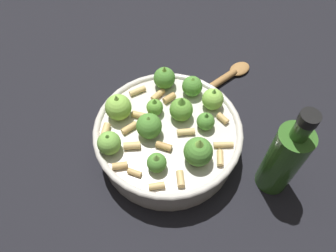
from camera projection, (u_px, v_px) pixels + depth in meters
ground_plane at (168, 148)px, 0.62m from camera, size 2.40×2.40×0.00m
cooking_pan at (168, 135)px, 0.58m from camera, size 0.26×0.26×0.12m
olive_oil_bottle at (284, 159)px, 0.51m from camera, size 0.06×0.06×0.20m
wooden_spoon at (219, 82)px, 0.70m from camera, size 0.20×0.11×0.02m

